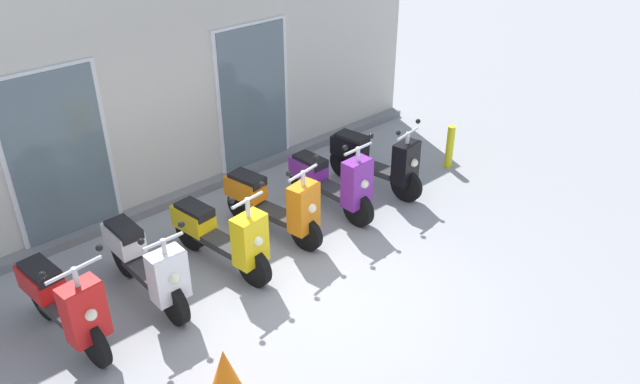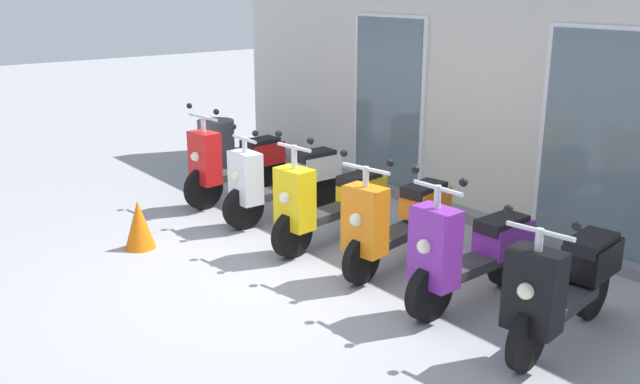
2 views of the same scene
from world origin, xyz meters
TOP-DOWN VIEW (x-y plane):
  - ground_plane at (0.00, 0.00)m, footprint 40.00×40.00m
  - storefront_facade at (0.00, 3.05)m, footprint 9.43×0.50m
  - scooter_red at (-2.32, 1.06)m, footprint 0.62×1.57m
  - scooter_white at (-1.37, 1.14)m, footprint 0.52×1.64m
  - scooter_yellow at (-0.41, 1.07)m, footprint 0.57×1.63m
  - scooter_orange at (0.48, 1.18)m, footprint 0.66×1.58m
  - scooter_purple at (1.45, 1.11)m, footprint 0.56×1.56m
  - scooter_black at (2.35, 1.13)m, footprint 0.61×1.61m
  - trash_bin at (-3.63, 1.54)m, footprint 0.53×0.53m
  - traffic_cone at (-1.53, -0.59)m, footprint 0.32×0.32m

SIDE VIEW (x-z plane):
  - ground_plane at x=0.00m, z-range 0.00..0.00m
  - traffic_cone at x=-1.53m, z-range 0.00..0.52m
  - trash_bin at x=-3.63m, z-range 0.00..0.79m
  - scooter_yellow at x=-0.41m, z-range -0.17..1.10m
  - scooter_purple at x=1.45m, z-range -0.16..1.11m
  - scooter_white at x=-1.37m, z-range -0.11..1.06m
  - scooter_orange at x=0.48m, z-range -0.12..1.11m
  - scooter_black at x=2.35m, z-range -0.09..1.10m
  - scooter_red at x=-2.32m, z-range -0.13..1.15m
  - storefront_facade at x=0.00m, z-range -0.05..3.15m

